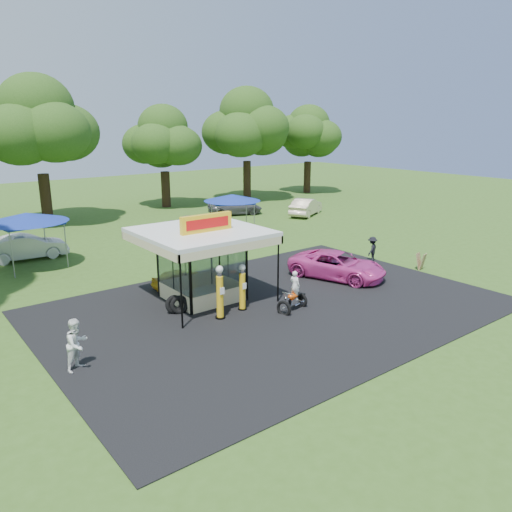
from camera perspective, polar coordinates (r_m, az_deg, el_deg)
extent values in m
plane|color=#36561B|center=(21.51, 5.62, -7.39)|extent=(120.00, 120.00, 0.00)
cube|color=black|center=(22.88, 2.18, -5.85)|extent=(20.00, 14.00, 0.04)
cube|color=white|center=(24.07, -6.11, -4.81)|extent=(3.00, 3.00, 0.06)
cube|color=white|center=(23.16, -6.34, 2.78)|extent=(5.40, 5.40, 0.18)
cube|color=gold|center=(22.64, -5.71, 3.78)|extent=(2.60, 0.25, 0.80)
cube|color=red|center=(22.54, -5.53, 3.73)|extent=(2.21, 0.02, 0.45)
cylinder|color=black|center=(20.26, -8.55, -4.09)|extent=(0.08, 0.08, 3.20)
cylinder|color=black|center=(23.03, 2.55, -1.55)|extent=(0.08, 0.08, 3.20)
cylinder|color=black|center=(21.67, -4.09, -7.04)|extent=(0.44, 0.44, 0.10)
cylinder|color=gold|center=(21.32, -4.14, -4.65)|extent=(0.30, 0.30, 1.82)
cylinder|color=silver|center=(21.00, -4.20, -2.06)|extent=(0.20, 0.20, 0.20)
sphere|color=white|center=(20.94, -4.21, -1.53)|extent=(0.32, 0.32, 0.32)
cube|color=white|center=(21.08, -3.88, -4.01)|extent=(0.22, 0.02, 0.30)
cylinder|color=black|center=(22.56, -1.56, -6.08)|extent=(0.40, 0.40, 0.09)
cylinder|color=gold|center=(22.27, -1.57, -4.01)|extent=(0.27, 0.27, 1.64)
cylinder|color=silver|center=(21.98, -1.59, -1.78)|extent=(0.18, 0.18, 0.18)
sphere|color=white|center=(21.93, -1.59, -1.32)|extent=(0.29, 0.29, 0.29)
cube|color=white|center=(22.05, -1.32, -3.46)|extent=(0.20, 0.02, 0.27)
torus|color=black|center=(21.93, 3.21, -6.03)|extent=(0.33, 0.76, 0.75)
torus|color=black|center=(22.98, 5.08, -5.06)|extent=(0.33, 0.76, 0.75)
cube|color=silver|center=(22.44, 4.24, -5.16)|extent=(0.54, 0.37, 0.27)
ellipsoid|color=#DC4F0F|center=(22.35, 4.25, -4.56)|extent=(0.57, 0.32, 0.27)
cube|color=black|center=(22.62, 4.68, -4.48)|extent=(0.53, 0.35, 0.09)
cube|color=black|center=(22.94, 5.13, -4.60)|extent=(0.38, 0.37, 0.25)
cylinder|color=silver|center=(21.92, 3.42, -5.15)|extent=(0.39, 0.15, 0.79)
cylinder|color=silver|center=(21.92, 3.63, -4.29)|extent=(0.18, 0.53, 0.04)
sphere|color=silver|center=(21.86, 3.40, -4.84)|extent=(0.14, 0.14, 0.14)
imported|color=white|center=(22.31, 4.46, -3.36)|extent=(0.43, 0.55, 1.33)
torus|color=black|center=(22.27, -8.76, -5.53)|extent=(0.90, 0.56, 0.86)
torus|color=black|center=(22.34, -9.31, -5.49)|extent=(0.89, 0.53, 0.86)
cube|color=#593819|center=(29.88, 18.51, -0.64)|extent=(0.57, 0.36, 0.94)
cube|color=#593819|center=(30.01, 18.15, -0.55)|extent=(0.57, 0.36, 0.94)
imported|color=gold|center=(25.73, -8.73, -2.51)|extent=(2.82, 1.13, 0.96)
imported|color=#E13D9E|center=(27.17, 9.27, -1.05)|extent=(4.02, 5.69, 1.44)
imported|color=white|center=(18.19, -19.78, -9.48)|extent=(1.12, 1.04, 1.84)
imported|color=black|center=(30.67, 13.13, 0.74)|extent=(1.15, 0.91, 1.56)
imported|color=silver|center=(33.52, -24.78, 0.94)|extent=(4.82, 1.99, 1.55)
imported|color=#9E9EA2|center=(38.10, -6.67, 3.73)|extent=(4.47, 2.98, 1.41)
imported|color=#4C4B4E|center=(45.36, -2.40, 5.62)|extent=(5.32, 3.75, 1.35)
imported|color=beige|center=(45.08, 5.72, 5.62)|extent=(4.88, 3.62, 1.54)
cylinder|color=gray|center=(33.30, -22.59, 1.96)|extent=(0.06, 0.06, 2.54)
cylinder|color=gray|center=(29.83, -26.50, 0.08)|extent=(0.06, 0.06, 2.54)
cylinder|color=gray|center=(30.50, -21.06, 0.98)|extent=(0.06, 0.06, 2.54)
cube|color=navy|center=(31.28, -24.71, 3.44)|extent=(3.18, 3.18, 0.13)
cone|color=navy|center=(31.22, -24.77, 4.03)|extent=(4.57, 4.57, 0.53)
cylinder|color=gray|center=(37.97, -5.59, 4.43)|extent=(0.06, 0.06, 2.34)
cylinder|color=gray|center=(39.47, -2.23, 4.91)|extent=(0.06, 0.06, 2.34)
cylinder|color=gray|center=(35.73, -3.24, 3.80)|extent=(0.06, 0.06, 2.34)
cylinder|color=gray|center=(37.32, 0.22, 4.32)|extent=(0.06, 0.06, 2.34)
cube|color=navy|center=(37.38, -2.73, 6.23)|extent=(2.93, 2.93, 0.12)
cone|color=navy|center=(37.34, -2.74, 6.69)|extent=(4.22, 4.22, 0.49)
cylinder|color=black|center=(44.36, -22.88, 6.02)|extent=(0.88, 0.88, 4.09)
ellipsoid|color=#244814|center=(43.93, -23.61, 12.86)|extent=(9.82, 9.82, 8.41)
cylinder|color=black|center=(50.06, -10.27, 7.51)|extent=(0.86, 0.86, 3.44)
ellipsoid|color=#244814|center=(49.68, -10.52, 12.54)|extent=(8.02, 8.02, 6.88)
cylinder|color=black|center=(53.70, -1.03, 8.62)|extent=(0.82, 0.82, 4.10)
ellipsoid|color=#244814|center=(53.35, -1.06, 14.22)|extent=(9.58, 9.58, 8.21)
cylinder|color=black|center=(59.50, 5.87, 8.95)|extent=(0.81, 0.81, 3.60)
ellipsoid|color=#244814|center=(59.18, 5.99, 13.29)|extent=(8.13, 8.13, 6.97)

